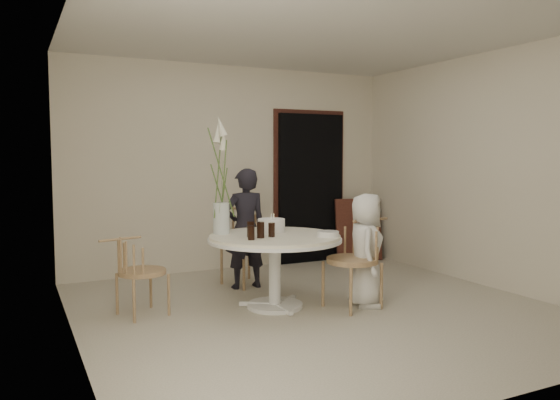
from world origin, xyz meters
name	(u,v)px	position (x,y,z in m)	size (l,w,h in m)	color
ground	(318,309)	(0.00, 0.00, 0.00)	(4.50, 4.50, 0.00)	beige
room_shell	(319,145)	(0.00, 0.00, 1.62)	(4.50, 4.50, 4.50)	silver
doorway	(310,188)	(1.15, 2.19, 1.05)	(1.00, 0.10, 2.10)	black
door_trim	(309,184)	(1.15, 2.23, 1.11)	(1.12, 0.03, 2.22)	#572A1D
table	(275,246)	(-0.35, 0.25, 0.62)	(1.33, 1.33, 0.73)	white
picture_frame	(358,230)	(1.82, 1.95, 0.45)	(0.67, 0.04, 0.90)	#572A1D
chair_far	(240,234)	(-0.26, 1.40, 0.59)	(0.60, 0.63, 0.91)	tan
chair_right	(361,250)	(0.46, -0.08, 0.57)	(0.58, 0.54, 0.89)	tan
chair_left	(132,265)	(-1.70, 0.54, 0.50)	(0.53, 0.50, 0.77)	tan
girl	(245,229)	(-0.30, 1.14, 0.69)	(0.50, 0.33, 1.37)	black
boy	(366,250)	(0.50, -0.10, 0.57)	(0.56, 0.36, 1.14)	silver
birthday_cake	(271,225)	(-0.28, 0.48, 0.80)	(0.28, 0.28, 0.18)	white
cola_tumbler_a	(251,233)	(-0.68, 0.07, 0.80)	(0.06, 0.06, 0.14)	black
cola_tumbler_b	(272,230)	(-0.43, 0.15, 0.80)	(0.06, 0.06, 0.14)	black
cola_tumbler_c	(261,230)	(-0.55, 0.14, 0.81)	(0.07, 0.07, 0.15)	black
cola_tumbler_d	(251,229)	(-0.62, 0.23, 0.81)	(0.07, 0.07, 0.15)	black
plate_stack	(328,234)	(0.07, -0.07, 0.76)	(0.21, 0.21, 0.05)	white
flower_vase	(221,193)	(-0.79, 0.58, 1.15)	(0.17, 0.17, 1.18)	silver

